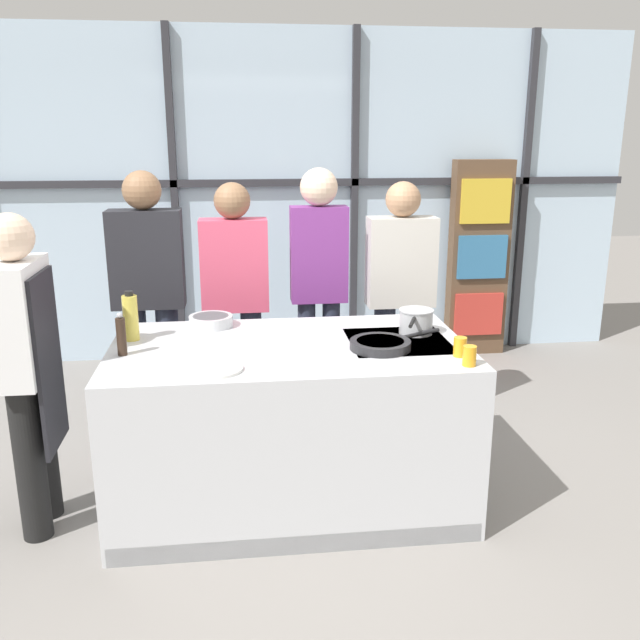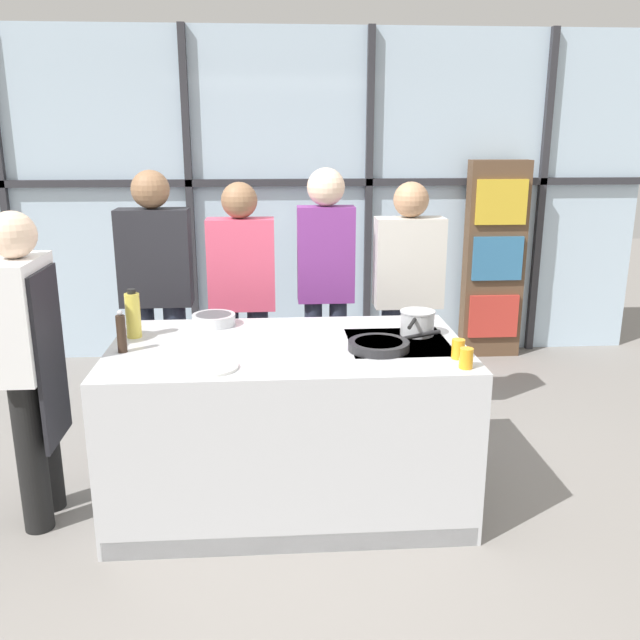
% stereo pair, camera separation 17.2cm
% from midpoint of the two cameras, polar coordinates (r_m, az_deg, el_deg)
% --- Properties ---
extents(ground_plane, '(18.00, 18.00, 0.00)m').
position_cam_midpoint_polar(ground_plane, '(3.88, -1.23, -14.70)').
color(ground_plane, gray).
extents(back_window_wall, '(6.40, 0.10, 2.80)m').
position_cam_midpoint_polar(back_window_wall, '(5.95, -2.56, 10.21)').
color(back_window_wall, silver).
rests_on(back_window_wall, ground_plane).
extents(bookshelf, '(0.52, 0.19, 1.73)m').
position_cam_midpoint_polar(bookshelf, '(6.18, 15.24, 4.86)').
color(bookshelf, brown).
rests_on(bookshelf, ground_plane).
extents(demo_island, '(1.84, 1.05, 0.89)m').
position_cam_midpoint_polar(demo_island, '(3.68, -1.25, -8.71)').
color(demo_island, silver).
rests_on(demo_island, ground_plane).
extents(chef, '(0.23, 0.45, 1.60)m').
position_cam_midpoint_polar(chef, '(3.59, -22.09, -2.73)').
color(chef, black).
rests_on(chef, ground_plane).
extents(spectator_far_left, '(0.46, 0.24, 1.73)m').
position_cam_midpoint_polar(spectator_far_left, '(4.52, -12.52, 2.71)').
color(spectator_far_left, '#232838').
rests_on(spectator_far_left, ground_plane).
extents(spectator_center_left, '(0.43, 0.23, 1.65)m').
position_cam_midpoint_polar(spectator_center_left, '(4.48, -5.48, 2.35)').
color(spectator_center_left, '#232838').
rests_on(spectator_center_left, ground_plane).
extents(spectator_center_right, '(0.37, 0.24, 1.74)m').
position_cam_midpoint_polar(spectator_center_right, '(4.48, 1.59, 3.58)').
color(spectator_center_right, '#232838').
rests_on(spectator_center_right, ground_plane).
extents(spectator_far_right, '(0.45, 0.23, 1.65)m').
position_cam_midpoint_polar(spectator_far_right, '(4.58, 8.48, 2.45)').
color(spectator_far_right, '#232838').
rests_on(spectator_far_right, ground_plane).
extents(frying_pan, '(0.52, 0.35, 0.04)m').
position_cam_midpoint_polar(frying_pan, '(3.45, 6.48, -2.12)').
color(frying_pan, '#232326').
rests_on(frying_pan, demo_island).
extents(saucepan, '(0.20, 0.34, 0.13)m').
position_cam_midpoint_polar(saucepan, '(3.71, 9.51, -0.18)').
color(saucepan, silver).
rests_on(saucepan, demo_island).
extents(white_plate, '(0.26, 0.26, 0.01)m').
position_cam_midpoint_polar(white_plate, '(3.19, -7.69, -3.96)').
color(white_plate, white).
rests_on(white_plate, demo_island).
extents(mixing_bowl, '(0.25, 0.25, 0.06)m').
position_cam_midpoint_polar(mixing_bowl, '(3.89, -7.69, 0.06)').
color(mixing_bowl, silver).
rests_on(mixing_bowl, demo_island).
extents(oil_bottle, '(0.08, 0.08, 0.27)m').
position_cam_midpoint_polar(oil_bottle, '(3.72, -14.20, 0.42)').
color(oil_bottle, '#E0CC4C').
rests_on(oil_bottle, demo_island).
extents(pepper_grinder, '(0.05, 0.05, 0.22)m').
position_cam_midpoint_polar(pepper_grinder, '(3.49, -15.04, -1.06)').
color(pepper_grinder, '#332319').
rests_on(pepper_grinder, demo_island).
extents(juice_glass_near, '(0.06, 0.06, 0.10)m').
position_cam_midpoint_polar(juice_glass_near, '(3.25, 13.70, -3.16)').
color(juice_glass_near, orange).
rests_on(juice_glass_near, demo_island).
extents(juice_glass_far, '(0.06, 0.06, 0.10)m').
position_cam_midpoint_polar(juice_glass_far, '(3.37, 13.00, -2.40)').
color(juice_glass_far, orange).
rests_on(juice_glass_far, demo_island).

